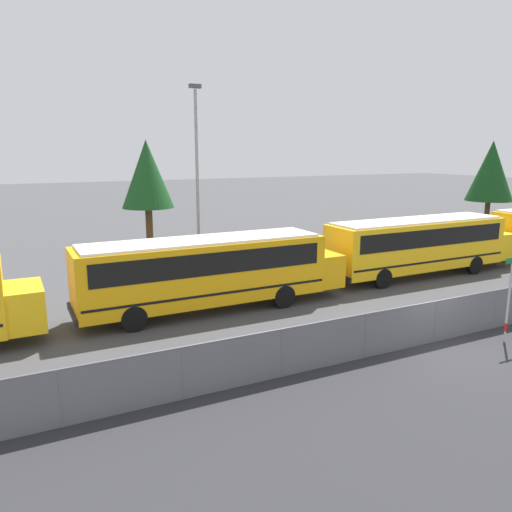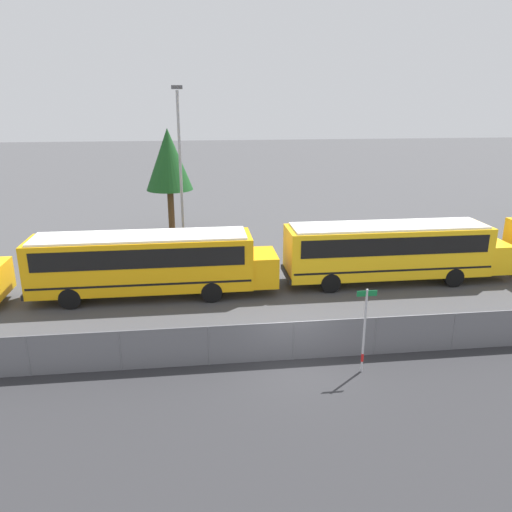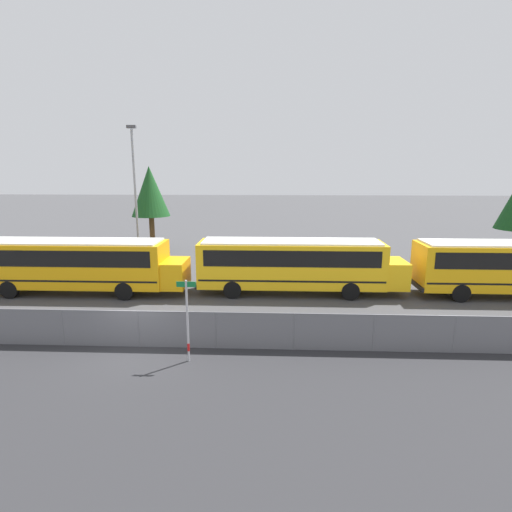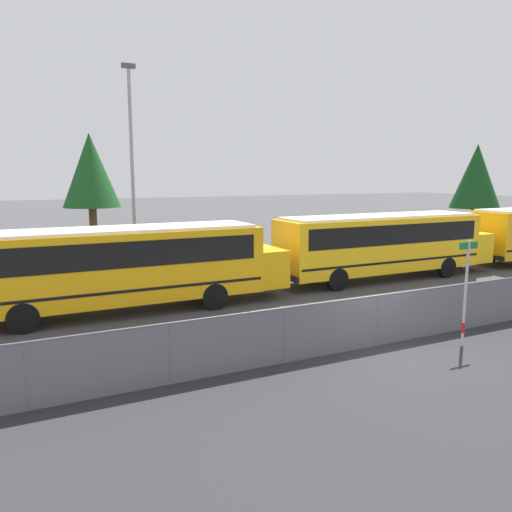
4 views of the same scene
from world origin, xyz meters
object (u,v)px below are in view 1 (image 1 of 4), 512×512
(school_bus_2, at_px, (420,242))
(light_pole, at_px, (197,176))
(street_sign, at_px, (509,297))
(tree_0, at_px, (491,171))
(tree_1, at_px, (147,175))
(school_bus_1, at_px, (209,268))

(school_bus_2, height_order, light_pole, light_pole)
(street_sign, xyz_separation_m, light_pole, (-6.35, 13.60, 3.67))
(school_bus_2, relative_size, tree_0, 1.57)
(light_pole, xyz_separation_m, tree_0, (29.60, 6.00, -0.49))
(school_bus_2, distance_m, tree_1, 16.61)
(street_sign, relative_size, tree_0, 0.42)
(school_bus_1, height_order, tree_0, tree_0)
(school_bus_1, height_order, school_bus_2, same)
(tree_0, bearing_deg, tree_1, 179.35)
(street_sign, xyz_separation_m, tree_1, (-7.31, 19.95, 3.50))
(street_sign, bearing_deg, tree_0, 40.14)
(tree_1, bearing_deg, light_pole, -81.43)
(school_bus_1, height_order, light_pole, light_pole)
(school_bus_2, distance_m, light_pole, 12.31)
(light_pole, height_order, tree_0, light_pole)
(light_pole, bearing_deg, street_sign, -64.96)
(tree_0, bearing_deg, street_sign, -139.86)
(school_bus_2, height_order, tree_1, tree_1)
(school_bus_2, relative_size, street_sign, 3.77)
(street_sign, distance_m, light_pole, 15.45)
(school_bus_1, relative_size, tree_0, 1.57)
(school_bus_1, bearing_deg, street_sign, -45.40)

